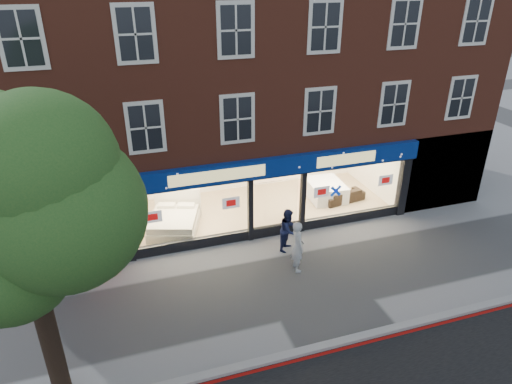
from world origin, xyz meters
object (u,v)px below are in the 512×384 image
sofa (343,195)px  pedestrian_grey (297,246)px  a_board (88,265)px  display_bed (174,220)px  mattress_stack (325,190)px  pedestrian_blue (288,230)px

sofa → pedestrian_grey: 5.53m
sofa → a_board: 10.83m
display_bed → a_board: display_bed is taller
display_bed → mattress_stack: bearing=23.5°
sofa → a_board: a_board is taller
mattress_stack → sofa: bearing=-41.9°
sofa → pedestrian_grey: size_ratio=1.03×
display_bed → a_board: size_ratio=3.03×
a_board → pedestrian_blue: size_ratio=0.54×
mattress_stack → pedestrian_blue: 4.44m
mattress_stack → a_board: 10.37m
mattress_stack → display_bed: bearing=-174.7°
mattress_stack → sofa: 0.81m
sofa → display_bed: bearing=-8.1°
a_board → display_bed: bearing=10.8°
pedestrian_grey → sofa: bearing=-41.0°
pedestrian_grey → pedestrian_blue: pedestrian_grey is taller
mattress_stack → pedestrian_grey: bearing=-125.7°
sofa → mattress_stack: bearing=-50.7°
mattress_stack → a_board: (-10.00, -2.75, -0.03)m
a_board → pedestrian_grey: (6.77, -1.74, 0.48)m
display_bed → mattress_stack: (6.80, 0.63, 0.02)m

